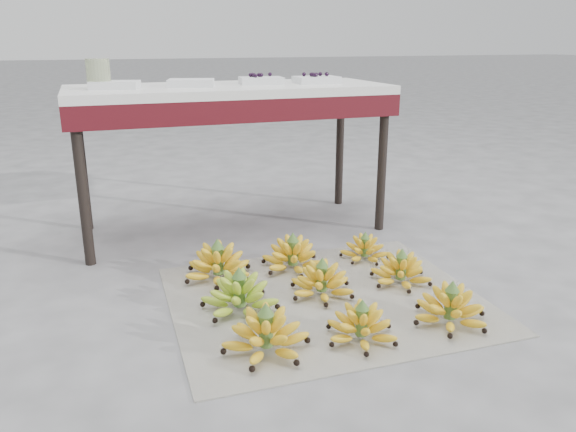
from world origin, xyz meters
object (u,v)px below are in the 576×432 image
object	(u,v)px
tray_left	(191,83)
bunch_back_right	(365,250)
bunch_front_right	(451,308)
tray_right	(261,80)
newspaper_mat	(325,299)
bunch_front_left	(266,335)
bunch_back_center	(293,256)
bunch_mid_right	(401,271)
glass_jar	(98,74)
bunch_front_center	(361,326)
bunch_mid_center	(322,282)
bunch_back_left	(218,265)
tray_far_right	(316,79)
bunch_mid_left	(240,296)
vendor_table	(230,103)
tray_far_left	(115,85)

from	to	relation	value
tray_left	bunch_back_right	bearing A→B (deg)	-43.60
bunch_front_right	tray_right	size ratio (longest dim) A/B	1.28
bunch_back_right	bunch_front_right	bearing A→B (deg)	-103.56
newspaper_mat	tray_left	bearing A→B (deg)	108.72
bunch_front_left	bunch_front_right	distance (m)	0.71
newspaper_mat	bunch_front_left	distance (m)	0.47
bunch_front_left	bunch_back_center	size ratio (longest dim) A/B	1.11
bunch_back_center	newspaper_mat	bearing A→B (deg)	-93.87
bunch_back_right	tray_left	world-z (taller)	tray_left
bunch_mid_right	glass_jar	bearing A→B (deg)	142.23
bunch_front_center	tray_left	xyz separation A→B (m)	(-0.32, 1.34, 0.76)
bunch_mid_center	tray_left	bearing A→B (deg)	120.60
bunch_back_right	bunch_back_center	bearing A→B (deg)	164.65
bunch_back_left	tray_left	world-z (taller)	tray_left
bunch_back_left	bunch_back_center	bearing A→B (deg)	-0.57
tray_far_right	tray_left	bearing A→B (deg)	178.75
bunch_mid_left	bunch_back_right	size ratio (longest dim) A/B	1.43
bunch_front_right	vendor_table	xyz separation A→B (m)	(-0.49, 1.36, 0.64)
tray_far_left	bunch_front_right	bearing A→B (deg)	-51.30
bunch_front_left	bunch_back_right	xyz separation A→B (m)	(0.70, 0.65, -0.01)
bunch_front_left	bunch_mid_center	size ratio (longest dim) A/B	1.12
bunch_back_right	bunch_front_center	bearing A→B (deg)	-132.18
bunch_mid_left	vendor_table	xyz separation A→B (m)	(0.23, 0.99, 0.64)
bunch_front_right	glass_jar	world-z (taller)	glass_jar
bunch_mid_center	bunch_front_left	bearing A→B (deg)	-124.20
bunch_back_center	tray_left	xyz separation A→B (m)	(-0.32, 0.65, 0.75)
bunch_back_right	tray_right	bearing A→B (deg)	99.43
bunch_mid_left	bunch_mid_right	xyz separation A→B (m)	(0.73, 0.02, -0.01)
bunch_mid_center	bunch_back_right	distance (m)	0.46
bunch_mid_center	tray_right	size ratio (longest dim) A/B	1.30
vendor_table	tray_left	size ratio (longest dim) A/B	6.32
bunch_back_center	glass_jar	distance (m)	1.29
bunch_front_center	bunch_front_right	bearing A→B (deg)	-3.43
bunch_mid_center	bunch_back_left	bearing A→B (deg)	151.02
tray_far_right	tray_far_left	bearing A→B (deg)	179.44
newspaper_mat	bunch_mid_center	bearing A→B (deg)	90.43
newspaper_mat	vendor_table	distance (m)	1.24
bunch_mid_right	glass_jar	size ratio (longest dim) A/B	1.93
vendor_table	tray_far_left	size ratio (longest dim) A/B	6.43
bunch_back_right	tray_far_right	xyz separation A→B (m)	(-0.00, 0.64, 0.76)
bunch_back_left	bunch_back_center	world-z (taller)	bunch_back_left
bunch_back_center	bunch_front_right	bearing A→B (deg)	-68.18
bunch_mid_left	tray_left	size ratio (longest dim) A/B	1.53
bunch_back_left	bunch_back_right	size ratio (longest dim) A/B	1.11
bunch_mid_left	vendor_table	size ratio (longest dim) A/B	0.24
bunch_mid_center	bunch_back_right	world-z (taller)	bunch_mid_center
bunch_front_center	bunch_front_right	world-z (taller)	bunch_front_right
bunch_front_right	bunch_mid_right	world-z (taller)	bunch_front_right
bunch_front_left	bunch_mid_left	size ratio (longest dim) A/B	0.90
bunch_back_left	bunch_back_right	distance (m)	0.72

